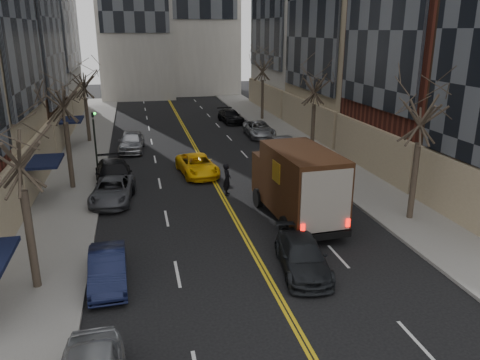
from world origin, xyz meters
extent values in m
cube|color=slate|center=(-9.00, 27.00, 0.07)|extent=(4.00, 66.00, 0.15)
cube|color=slate|center=(9.00, 27.00, 0.07)|extent=(4.00, 66.00, 0.15)
cube|color=black|center=(-10.00, 18.00, 2.40)|extent=(2.00, 3.00, 0.15)
cube|color=black|center=(-10.90, 18.00, 1.35)|extent=(0.20, 3.00, 2.50)
cube|color=black|center=(-10.00, 31.00, 2.40)|extent=(2.00, 3.00, 0.15)
cube|color=black|center=(-10.90, 31.00, 1.35)|extent=(0.20, 3.00, 2.50)
cylinder|color=#382D23|center=(-8.80, 8.00, 2.06)|extent=(0.30, 0.30, 3.83)
cylinder|color=#382D23|center=(-8.80, 20.00, 2.17)|extent=(0.30, 0.30, 4.05)
cylinder|color=#382D23|center=(-8.80, 33.00, 1.99)|extent=(0.30, 0.30, 3.69)
cylinder|color=#382D23|center=(8.80, 11.00, 2.13)|extent=(0.30, 0.30, 3.96)
cylinder|color=#382D23|center=(8.80, 25.00, 2.04)|extent=(0.30, 0.30, 3.78)
cylinder|color=#382D23|center=(8.80, 40.00, 2.22)|extent=(0.30, 0.30, 4.14)
cylinder|color=black|center=(-7.40, 22.00, 2.05)|extent=(0.12, 0.12, 3.80)
imported|color=black|center=(-7.40, 22.00, 4.40)|extent=(0.15, 0.18, 0.90)
sphere|color=#0CE526|center=(-7.25, 21.90, 4.35)|extent=(0.14, 0.14, 0.14)
cube|color=black|center=(3.04, 12.32, 0.61)|extent=(2.82, 7.20, 0.33)
cube|color=black|center=(2.90, 14.92, 1.71)|extent=(2.70, 2.02, 2.32)
cube|color=black|center=(3.07, 11.71, 2.21)|extent=(2.95, 5.56, 3.32)
cube|color=black|center=(3.23, 8.92, 0.61)|extent=(2.55, 0.34, 0.33)
cube|color=red|center=(2.13, 8.84, 1.11)|extent=(0.20, 0.08, 0.39)
cube|color=red|center=(4.33, 8.96, 1.11)|extent=(0.20, 0.08, 0.39)
cube|color=gold|center=(1.72, 11.70, 2.88)|extent=(0.10, 1.00, 1.00)
cube|color=gold|center=(4.42, 11.84, 2.88)|extent=(0.10, 1.00, 1.00)
cylinder|color=black|center=(1.61, 14.57, 0.53)|extent=(0.37, 1.08, 1.06)
cylinder|color=black|center=(4.22, 14.71, 0.53)|extent=(0.37, 1.08, 1.06)
cylinder|color=black|center=(1.84, 10.37, 0.53)|extent=(0.37, 1.08, 1.06)
cylinder|color=black|center=(4.45, 10.52, 0.53)|extent=(0.37, 1.08, 1.06)
imported|color=black|center=(1.53, 7.19, 0.65)|extent=(2.41, 4.68, 1.30)
cube|color=black|center=(1.53, 7.83, 1.16)|extent=(0.13, 0.04, 0.09)
cube|color=blue|center=(1.53, 7.80, 1.16)|extent=(0.10, 0.01, 0.06)
imported|color=yellow|center=(-0.86, 21.36, 0.67)|extent=(2.74, 5.02, 1.33)
imported|color=black|center=(0.32, 16.90, 0.96)|extent=(0.64, 0.80, 1.92)
imported|color=black|center=(-6.17, 7.82, 0.65)|extent=(1.52, 4.01, 1.31)
imported|color=#494B51|center=(-6.30, 17.25, 0.66)|extent=(2.69, 4.97, 1.32)
imported|color=black|center=(-6.30, 20.00, 0.78)|extent=(2.62, 5.55, 1.57)
imported|color=#B3B5BB|center=(-5.19, 29.04, 0.81)|extent=(2.28, 4.87, 1.61)
imported|color=#45464C|center=(6.30, 24.65, 0.74)|extent=(1.95, 4.60, 1.47)
imported|color=#A0A3A7|center=(6.30, 31.95, 0.69)|extent=(2.44, 5.05, 1.39)
imported|color=black|center=(5.10, 39.19, 0.68)|extent=(2.36, 4.83, 1.35)
camera|label=1|loc=(-4.73, -9.00, 9.44)|focal=35.00mm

